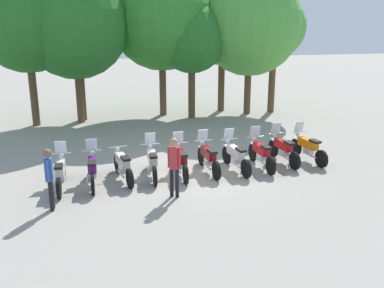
{
  "coord_description": "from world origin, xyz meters",
  "views": [
    {
      "loc": [
        -2.92,
        -13.76,
        5.29
      ],
      "look_at": [
        0.0,
        0.5,
        0.9
      ],
      "focal_mm": 40.81,
      "sensor_mm": 36.0,
      "label": 1
    }
  ],
  "objects_px": {
    "tree_3": "(161,18)",
    "tree_5": "(222,34)",
    "motorcycle_0": "(61,172)",
    "tree_2": "(74,24)",
    "person_0": "(174,162)",
    "tree_1": "(77,22)",
    "tree_6": "(250,24)",
    "motorcycle_9": "(308,147)",
    "motorcycle_4": "(181,160)",
    "motorcycle_7": "(261,153)",
    "motorcycle_6": "(236,156)",
    "motorcycle_8": "(283,149)",
    "person_1": "(49,174)",
    "motorcycle_2": "(123,165)",
    "motorcycle_5": "(208,157)",
    "motorcycle_1": "(92,169)",
    "tree_4": "(192,38)",
    "motorcycle_3": "(152,162)",
    "tree_7": "(275,27)",
    "tree_0": "(26,22)"
  },
  "relations": [
    {
      "from": "motorcycle_2",
      "to": "person_0",
      "type": "xyz_separation_m",
      "value": [
        1.43,
        -1.73,
        0.59
      ]
    },
    {
      "from": "motorcycle_4",
      "to": "person_1",
      "type": "distance_m",
      "value": 4.51
    },
    {
      "from": "motorcycle_7",
      "to": "tree_2",
      "type": "xyz_separation_m",
      "value": [
        -6.52,
        8.2,
        4.26
      ]
    },
    {
      "from": "motorcycle_5",
      "to": "motorcycle_1",
      "type": "bearing_deg",
      "value": 90.6
    },
    {
      "from": "motorcycle_0",
      "to": "tree_2",
      "type": "bearing_deg",
      "value": -1.73
    },
    {
      "from": "motorcycle_3",
      "to": "motorcycle_5",
      "type": "height_order",
      "value": "same"
    },
    {
      "from": "tree_7",
      "to": "motorcycle_7",
      "type": "bearing_deg",
      "value": -113.51
    },
    {
      "from": "motorcycle_9",
      "to": "motorcycle_7",
      "type": "bearing_deg",
      "value": 89.27
    },
    {
      "from": "person_0",
      "to": "tree_5",
      "type": "relative_size",
      "value": 0.31
    },
    {
      "from": "motorcycle_0",
      "to": "tree_5",
      "type": "distance_m",
      "value": 13.23
    },
    {
      "from": "motorcycle_3",
      "to": "motorcycle_9",
      "type": "xyz_separation_m",
      "value": [
        5.83,
        0.47,
        0.0
      ]
    },
    {
      "from": "person_1",
      "to": "tree_5",
      "type": "distance_m",
      "value": 14.41
    },
    {
      "from": "motorcycle_7",
      "to": "tree_5",
      "type": "xyz_separation_m",
      "value": [
        1.08,
        9.38,
        3.65
      ]
    },
    {
      "from": "motorcycle_5",
      "to": "motorcycle_8",
      "type": "xyz_separation_m",
      "value": [
        2.92,
        0.4,
        0.0
      ]
    },
    {
      "from": "motorcycle_1",
      "to": "motorcycle_7",
      "type": "height_order",
      "value": "same"
    },
    {
      "from": "motorcycle_9",
      "to": "tree_3",
      "type": "bearing_deg",
      "value": 15.45
    },
    {
      "from": "motorcycle_8",
      "to": "tree_0",
      "type": "bearing_deg",
      "value": 44.66
    },
    {
      "from": "tree_5",
      "to": "motorcycle_3",
      "type": "bearing_deg",
      "value": -117.55
    },
    {
      "from": "motorcycle_2",
      "to": "tree_1",
      "type": "distance_m",
      "value": 10.07
    },
    {
      "from": "motorcycle_6",
      "to": "tree_2",
      "type": "height_order",
      "value": "tree_2"
    },
    {
      "from": "tree_1",
      "to": "tree_0",
      "type": "bearing_deg",
      "value": -163.01
    },
    {
      "from": "motorcycle_4",
      "to": "tree_2",
      "type": "xyz_separation_m",
      "value": [
        -3.61,
        8.4,
        4.26
      ]
    },
    {
      "from": "motorcycle_0",
      "to": "motorcycle_1",
      "type": "height_order",
      "value": "same"
    },
    {
      "from": "tree_3",
      "to": "motorcycle_9",
      "type": "bearing_deg",
      "value": -64.28
    },
    {
      "from": "motorcycle_7",
      "to": "tree_7",
      "type": "height_order",
      "value": "tree_7"
    },
    {
      "from": "tree_5",
      "to": "tree_4",
      "type": "bearing_deg",
      "value": -146.17
    },
    {
      "from": "motorcycle_2",
      "to": "tree_2",
      "type": "distance_m",
      "value": 9.62
    },
    {
      "from": "motorcycle_6",
      "to": "motorcycle_7",
      "type": "bearing_deg",
      "value": -91.69
    },
    {
      "from": "tree_3",
      "to": "tree_5",
      "type": "bearing_deg",
      "value": 6.34
    },
    {
      "from": "motorcycle_6",
      "to": "motorcycle_7",
      "type": "xyz_separation_m",
      "value": [
        0.98,
        0.11,
        0.0
      ]
    },
    {
      "from": "motorcycle_9",
      "to": "tree_2",
      "type": "xyz_separation_m",
      "value": [
        -8.46,
        7.88,
        4.26
      ]
    },
    {
      "from": "motorcycle_8",
      "to": "person_1",
      "type": "height_order",
      "value": "person_1"
    },
    {
      "from": "motorcycle_5",
      "to": "tree_3",
      "type": "xyz_separation_m",
      "value": [
        -0.29,
        9.09,
        4.51
      ]
    },
    {
      "from": "motorcycle_3",
      "to": "motorcycle_6",
      "type": "xyz_separation_m",
      "value": [
        2.91,
        0.03,
        0.0
      ]
    },
    {
      "from": "tree_3",
      "to": "tree_5",
      "type": "xyz_separation_m",
      "value": [
        3.32,
        0.37,
        -0.85
      ]
    },
    {
      "from": "motorcycle_0",
      "to": "motorcycle_5",
      "type": "bearing_deg",
      "value": -83.85
    },
    {
      "from": "motorcycle_6",
      "to": "motorcycle_2",
      "type": "bearing_deg",
      "value": 83.82
    },
    {
      "from": "motorcycle_0",
      "to": "motorcycle_9",
      "type": "height_order",
      "value": "same"
    },
    {
      "from": "motorcycle_4",
      "to": "person_0",
      "type": "relative_size",
      "value": 1.2
    },
    {
      "from": "motorcycle_1",
      "to": "motorcycle_2",
      "type": "distance_m",
      "value": 1.0
    },
    {
      "from": "motorcycle_6",
      "to": "tree_4",
      "type": "bearing_deg",
      "value": -9.07
    },
    {
      "from": "motorcycle_6",
      "to": "motorcycle_9",
      "type": "relative_size",
      "value": 1.0
    },
    {
      "from": "tree_2",
      "to": "tree_6",
      "type": "bearing_deg",
      "value": 1.78
    },
    {
      "from": "person_0",
      "to": "tree_2",
      "type": "distance_m",
      "value": 11.26
    },
    {
      "from": "motorcycle_2",
      "to": "motorcycle_0",
      "type": "bearing_deg",
      "value": 87.7
    },
    {
      "from": "tree_1",
      "to": "tree_6",
      "type": "bearing_deg",
      "value": -1.31
    },
    {
      "from": "motorcycle_9",
      "to": "tree_5",
      "type": "relative_size",
      "value": 0.37
    },
    {
      "from": "motorcycle_4",
      "to": "tree_5",
      "type": "height_order",
      "value": "tree_5"
    },
    {
      "from": "motorcycle_7",
      "to": "person_1",
      "type": "height_order",
      "value": "person_1"
    },
    {
      "from": "person_1",
      "to": "tree_4",
      "type": "relative_size",
      "value": 0.3
    }
  ]
}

